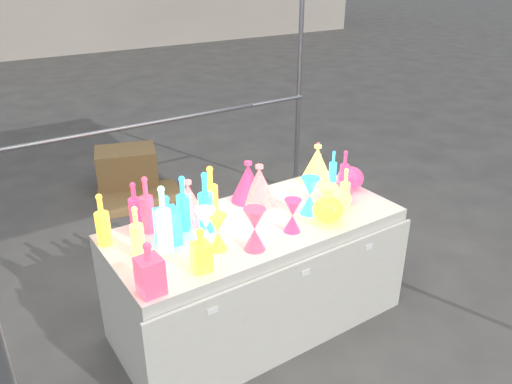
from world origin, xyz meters
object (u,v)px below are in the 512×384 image
lampshade_0 (188,201)px  bottle_0 (102,220)px  cardboard_box_closed (127,169)px  decanter_0 (201,249)px  hourglass_0 (255,229)px  globe_0 (328,211)px  display_table (257,274)px

lampshade_0 → bottle_0: bearing=-164.0°
cardboard_box_closed → decanter_0: 2.92m
bottle_0 → decanter_0: bearing=-58.0°
hourglass_0 → globe_0: (0.54, 0.01, -0.05)m
hourglass_0 → lampshade_0: lampshade_0 is taller
decanter_0 → globe_0: size_ratio=1.30×
display_table → decanter_0: 0.77m
globe_0 → bottle_0: bearing=157.5°
decanter_0 → display_table: bearing=35.9°
decanter_0 → globe_0: (0.88, 0.03, -0.05)m
decanter_0 → lampshade_0: bearing=78.7°
decanter_0 → globe_0: bearing=10.6°
bottle_0 → hourglass_0: bottle_0 is taller
cardboard_box_closed → decanter_0: size_ratio=2.46×
cardboard_box_closed → globe_0: (0.30, -2.76, 0.61)m
decanter_0 → lampshade_0: size_ratio=0.90×
bottle_0 → lampshade_0: 0.52m
bottle_0 → globe_0: bearing=-22.5°
decanter_0 → bottle_0: bearing=130.8°
cardboard_box_closed → lampshade_0: size_ratio=2.22×
hourglass_0 → bottle_0: bearing=142.8°
bottle_0 → hourglass_0: size_ratio=1.27×
lampshade_0 → hourglass_0: bearing=-54.0°
display_table → decanter_0: bearing=-152.9°
bottle_0 → display_table: bearing=-17.1°
display_table → cardboard_box_closed: display_table is taller
display_table → bottle_0: (-0.85, 0.26, 0.53)m
globe_0 → lampshade_0: (-0.69, 0.48, 0.06)m
decanter_0 → hourglass_0: (0.34, 0.02, 0.00)m
decanter_0 → globe_0: decanter_0 is taller
hourglass_0 → lampshade_0: bearing=107.6°
bottle_0 → globe_0: (1.21, -0.50, -0.08)m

